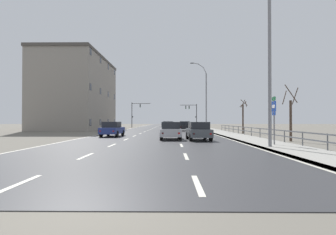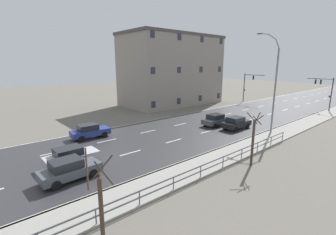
% 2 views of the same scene
% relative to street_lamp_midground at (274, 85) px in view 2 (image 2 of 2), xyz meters
% --- Properties ---
extents(ground_plane, '(160.00, 160.00, 0.12)m').
position_rel_street_lamp_midground_xyz_m(ground_plane, '(-7.42, 8.14, -5.70)').
color(ground_plane, '#666056').
extents(road_asphalt_strip, '(14.00, 120.00, 0.03)m').
position_rel_street_lamp_midground_xyz_m(road_asphalt_strip, '(-7.42, 20.13, -5.63)').
color(road_asphalt_strip, '#303033').
rests_on(road_asphalt_strip, ground).
extents(sidewalk_right, '(3.00, 120.00, 0.12)m').
position_rel_street_lamp_midground_xyz_m(sidewalk_right, '(1.01, 20.14, -5.58)').
color(sidewalk_right, gray).
rests_on(sidewalk_right, ground).
extents(guardrail, '(0.07, 31.53, 1.00)m').
position_rel_street_lamp_midground_xyz_m(guardrail, '(2.43, -17.69, -4.93)').
color(guardrail, '#515459').
rests_on(guardrail, ground).
extents(street_lamp_midground, '(2.81, 0.24, 11.58)m').
position_rel_street_lamp_midground_xyz_m(street_lamp_midground, '(0.00, 0.00, 0.00)').
color(street_lamp_midground, slate).
rests_on(street_lamp_midground, ground).
extents(traffic_signal_right, '(4.17, 0.36, 5.79)m').
position_rel_street_lamp_midground_xyz_m(traffic_signal_right, '(-0.52, 20.36, -1.70)').
color(traffic_signal_right, '#38383A').
rests_on(traffic_signal_right, ground).
extents(traffic_signal_left, '(4.56, 0.36, 6.09)m').
position_rel_street_lamp_midground_xyz_m(traffic_signal_left, '(-14.54, 18.80, -1.67)').
color(traffic_signal_left, '#38383A').
rests_on(traffic_signal_left, ground).
extents(car_distant, '(1.91, 4.14, 1.57)m').
position_rel_street_lamp_midground_xyz_m(car_distant, '(-3.58, -1.63, -4.84)').
color(car_distant, black).
rests_on(car_distant, ground).
extents(car_mid_centre, '(1.98, 4.18, 1.57)m').
position_rel_street_lamp_midground_xyz_m(car_mid_centre, '(-11.98, -17.17, -4.84)').
color(car_mid_centre, navy).
rests_on(car_mid_centre, ground).
extents(car_far_right, '(1.89, 4.13, 1.57)m').
position_rel_street_lamp_midground_xyz_m(car_far_right, '(-5.84, -21.32, -4.84)').
color(car_far_right, '#B7B7BC').
rests_on(car_far_right, ground).
extents(car_far_left, '(1.99, 4.18, 1.57)m').
position_rel_street_lamp_midground_xyz_m(car_far_left, '(-3.45, -22.24, -4.84)').
color(car_far_left, '#474C51').
rests_on(car_far_left, ground).
extents(car_near_right, '(1.93, 4.15, 1.57)m').
position_rel_street_lamp_midground_xyz_m(car_near_right, '(-6.29, -2.17, -4.84)').
color(car_near_right, '#474C51').
rests_on(car_near_right, ground).
extents(brick_building, '(10.43, 20.39, 13.73)m').
position_rel_street_lamp_midground_xyz_m(brick_building, '(-23.70, 5.49, 1.24)').
color(brick_building, gray).
rests_on(brick_building, ground).
extents(bare_tree_near, '(1.17, 1.35, 4.60)m').
position_rel_street_lamp_midground_xyz_m(bare_tree_near, '(3.91, -23.27, -3.67)').
color(bare_tree_near, '#423328').
rests_on(bare_tree_near, ground).
extents(bare_tree_mid, '(1.01, 1.20, 4.43)m').
position_rel_street_lamp_midground_xyz_m(bare_tree_mid, '(3.61, -10.27, -3.48)').
color(bare_tree_mid, '#423328').
rests_on(bare_tree_mid, ground).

